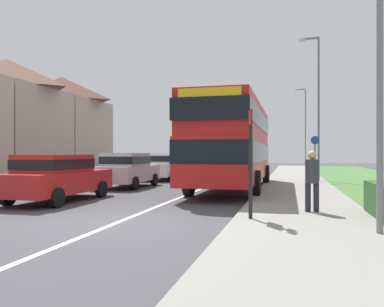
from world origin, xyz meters
TOP-DOWN VIEW (x-y plane):
  - ground_plane at (0.00, 0.00)m, footprint 120.00×120.00m
  - lane_marking_centre at (0.00, 8.00)m, footprint 0.14×60.00m
  - pavement_near_side at (4.20, 6.00)m, footprint 3.20×68.00m
  - double_decker_bus at (1.45, 8.58)m, footprint 2.80×10.39m
  - parked_car_red at (-3.63, 3.08)m, footprint 1.91×4.45m
  - parked_car_silver at (-3.56, 8.55)m, footprint 1.96×4.05m
  - parked_car_white at (-3.54, 13.91)m, footprint 1.96×4.52m
  - parked_car_blue at (-3.61, 19.78)m, footprint 1.89×4.58m
  - pedestrian_at_stop at (4.41, 2.00)m, footprint 0.34×0.34m
  - bus_stop_sign at (3.00, 0.62)m, footprint 0.09×0.52m
  - cycle_route_sign at (5.16, 12.90)m, footprint 0.44×0.08m
  - street_lamp_near at (5.38, -0.40)m, footprint 1.14×0.20m
  - street_lamp_mid at (5.33, 14.20)m, footprint 1.14×0.20m
  - street_lamp_far at (5.40, 34.02)m, footprint 1.14×0.20m
  - house_terrace_far_side at (-13.97, 12.96)m, footprint 6.22×18.22m

SIDE VIEW (x-z plane):
  - ground_plane at x=0.00m, z-range 0.00..0.00m
  - lane_marking_centre at x=0.00m, z-range 0.00..0.01m
  - pavement_near_side at x=4.20m, z-range 0.00..0.12m
  - parked_car_red at x=-3.63m, z-range 0.09..1.65m
  - parked_car_blue at x=-3.61m, z-range 0.09..1.67m
  - parked_car_silver at x=-3.56m, z-range 0.08..1.70m
  - parked_car_white at x=-3.54m, z-range 0.08..1.71m
  - pedestrian_at_stop at x=4.41m, z-range 0.14..1.81m
  - cycle_route_sign at x=5.16m, z-range 0.17..2.69m
  - bus_stop_sign at x=3.00m, z-range 0.24..2.84m
  - double_decker_bus at x=1.45m, z-range 0.29..3.99m
  - house_terrace_far_side at x=-13.97m, z-range 0.00..7.77m
  - street_lamp_near at x=5.38m, z-range 0.55..7.89m
  - street_lamp_mid at x=5.33m, z-range 0.56..8.64m
  - street_lamp_far at x=5.40m, z-range 0.56..9.01m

